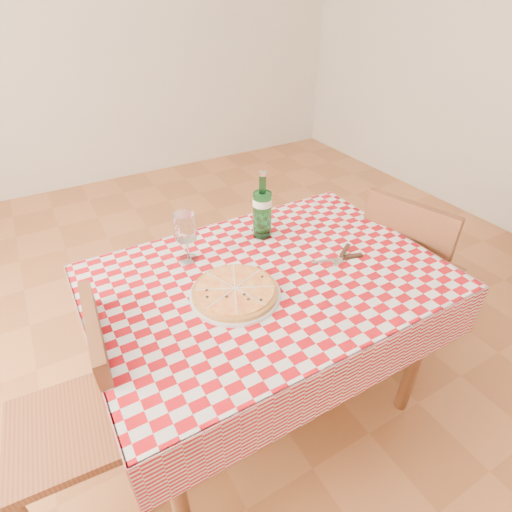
{
  "coord_description": "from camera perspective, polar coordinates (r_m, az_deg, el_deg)",
  "views": [
    {
      "loc": [
        -0.63,
        -1.0,
        1.67
      ],
      "look_at": [
        -0.02,
        0.06,
        0.82
      ],
      "focal_mm": 28.0,
      "sensor_mm": 36.0,
      "label": 1
    }
  ],
  "objects": [
    {
      "name": "pizza_plate",
      "position": [
        1.39,
        -3.01,
        -4.99
      ],
      "size": [
        0.42,
        0.42,
        0.04
      ],
      "primitive_type": null,
      "rotation": [
        0.0,
        0.0,
        -0.44
      ],
      "color": "#BC853E",
      "rests_on": "tablecloth"
    },
    {
      "name": "water_bottle",
      "position": [
        1.65,
        0.91,
        7.29
      ],
      "size": [
        0.09,
        0.09,
        0.29
      ],
      "primitive_type": null,
      "rotation": [
        0.0,
        0.0,
        0.13
      ],
      "color": "#186128",
      "rests_on": "tablecloth"
    },
    {
      "name": "chair_near",
      "position": [
        2.07,
        20.59,
        -1.5
      ],
      "size": [
        0.51,
        0.51,
        0.9
      ],
      "rotation": [
        0.0,
        0.0,
        0.29
      ],
      "color": "brown",
      "rests_on": "ground"
    },
    {
      "name": "wine_glass",
      "position": [
        1.54,
        -9.94,
        2.59
      ],
      "size": [
        0.09,
        0.09,
        0.2
      ],
      "primitive_type": null,
      "rotation": [
        0.0,
        0.0,
        -0.12
      ],
      "color": "white",
      "rests_on": "tablecloth"
    },
    {
      "name": "dining_table",
      "position": [
        1.55,
        1.76,
        -5.71
      ],
      "size": [
        1.2,
        0.8,
        0.75
      ],
      "color": "brown",
      "rests_on": "ground"
    },
    {
      "name": "tablecloth",
      "position": [
        1.49,
        1.82,
        -2.94
      ],
      "size": [
        1.3,
        0.9,
        0.01
      ],
      "primitive_type": "cube",
      "color": "#A20910",
      "rests_on": "dining_table"
    },
    {
      "name": "cutlery",
      "position": [
        1.6,
        12.07,
        -0.09
      ],
      "size": [
        0.26,
        0.23,
        0.02
      ],
      "primitive_type": null,
      "rotation": [
        0.0,
        0.0,
        0.2
      ],
      "color": "silver",
      "rests_on": "tablecloth"
    },
    {
      "name": "chair_far",
      "position": [
        1.54,
        -23.09,
        -19.18
      ],
      "size": [
        0.42,
        0.42,
        0.86
      ],
      "rotation": [
        0.0,
        0.0,
        3.06
      ],
      "color": "brown",
      "rests_on": "ground"
    }
  ]
}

